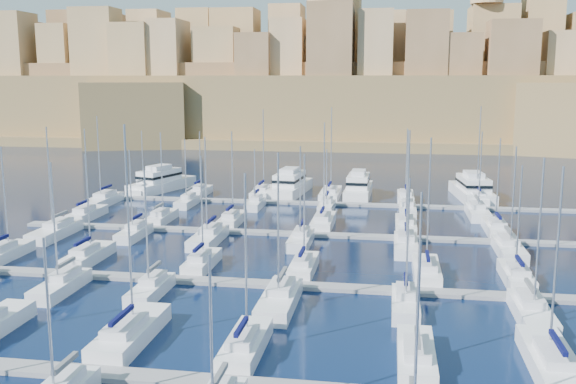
% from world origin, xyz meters
% --- Properties ---
extents(ground, '(600.00, 600.00, 0.00)m').
position_xyz_m(ground, '(0.00, 0.00, 0.00)').
color(ground, black).
rests_on(ground, ground).
extents(pontoon_mid_near, '(84.00, 2.00, 0.40)m').
position_xyz_m(pontoon_mid_near, '(0.00, -12.00, 0.20)').
color(pontoon_mid_near, slate).
rests_on(pontoon_mid_near, ground).
extents(pontoon_mid_far, '(84.00, 2.00, 0.40)m').
position_xyz_m(pontoon_mid_far, '(0.00, 10.00, 0.20)').
color(pontoon_mid_far, slate).
rests_on(pontoon_mid_far, ground).
extents(pontoon_far, '(84.00, 2.00, 0.40)m').
position_xyz_m(pontoon_far, '(0.00, 32.00, 0.20)').
color(pontoon_far, slate).
rests_on(pontoon_far, ground).
extents(sailboat_2, '(3.19, 10.63, 17.98)m').
position_xyz_m(sailboat_2, '(-10.72, -27.81, 0.79)').
color(sailboat_2, white).
rests_on(sailboat_2, ground).
extents(sailboat_3, '(2.71, 9.03, 14.47)m').
position_xyz_m(sailboat_3, '(-0.94, -28.60, 0.75)').
color(sailboat_3, white).
rests_on(sailboat_3, ground).
extents(sailboat_4, '(2.75, 9.16, 13.40)m').
position_xyz_m(sailboat_4, '(12.12, -28.53, 0.74)').
color(sailboat_4, white).
rests_on(sailboat_4, ground).
extents(sailboat_5, '(3.16, 10.52, 15.41)m').
position_xyz_m(sailboat_5, '(21.88, -27.87, 0.77)').
color(sailboat_5, white).
rests_on(sailboat_5, ground).
extents(sailboat_12, '(2.53, 8.45, 13.66)m').
position_xyz_m(sailboat_12, '(-35.09, -6.88, 0.74)').
color(sailboat_12, white).
rests_on(sailboat_12, ground).
extents(sailboat_13, '(2.76, 9.19, 12.92)m').
position_xyz_m(sailboat_13, '(-24.82, -6.52, 0.74)').
color(sailboat_13, white).
rests_on(sailboat_13, ground).
extents(sailboat_14, '(2.50, 8.34, 13.07)m').
position_xyz_m(sailboat_14, '(-10.95, -6.94, 0.73)').
color(sailboat_14, white).
rests_on(sailboat_14, ground).
extents(sailboat_15, '(2.55, 8.51, 13.45)m').
position_xyz_m(sailboat_15, '(0.64, -6.85, 0.73)').
color(sailboat_15, white).
rests_on(sailboat_15, ground).
extents(sailboat_16, '(2.81, 9.37, 15.38)m').
position_xyz_m(sailboat_16, '(13.98, -6.43, 0.76)').
color(sailboat_16, white).
rests_on(sailboat_16, ground).
extents(sailboat_17, '(2.65, 8.82, 12.70)m').
position_xyz_m(sailboat_17, '(23.23, -6.70, 0.73)').
color(sailboat_17, white).
rests_on(sailboat_17, ground).
extents(sailboat_19, '(2.60, 8.67, 13.55)m').
position_xyz_m(sailboat_19, '(-22.48, -17.23, 0.74)').
color(sailboat_19, white).
rests_on(sailboat_19, ground).
extents(sailboat_20, '(2.41, 8.05, 12.98)m').
position_xyz_m(sailboat_20, '(-13.16, -16.92, 0.73)').
color(sailboat_20, white).
rests_on(sailboat_20, ground).
extents(sailboat_21, '(3.05, 10.17, 14.98)m').
position_xyz_m(sailboat_21, '(-0.08, -17.96, 0.76)').
color(sailboat_21, white).
rests_on(sailboat_21, ground).
extents(sailboat_22, '(2.47, 8.25, 12.78)m').
position_xyz_m(sailboat_22, '(11.55, -17.02, 0.73)').
color(sailboat_22, white).
rests_on(sailboat_22, ground).
extents(sailboat_23, '(2.82, 9.41, 14.93)m').
position_xyz_m(sailboat_23, '(22.60, -17.59, 0.75)').
color(sailboat_23, white).
rests_on(sailboat_23, ground).
extents(sailboat_24, '(2.69, 8.98, 14.01)m').
position_xyz_m(sailboat_24, '(-35.83, 15.38, 0.74)').
color(sailboat_24, white).
rests_on(sailboat_24, ground).
extents(sailboat_25, '(2.45, 8.17, 13.68)m').
position_xyz_m(sailboat_25, '(-23.69, 14.98, 0.74)').
color(sailboat_25, white).
rests_on(sailboat_25, ground).
extents(sailboat_26, '(2.58, 8.60, 13.93)m').
position_xyz_m(sailboat_26, '(-12.98, 15.19, 0.74)').
color(sailboat_26, white).
rests_on(sailboat_26, ground).
extents(sailboat_27, '(2.88, 9.60, 15.33)m').
position_xyz_m(sailboat_27, '(0.45, 15.68, 0.76)').
color(sailboat_27, white).
rests_on(sailboat_27, ground).
extents(sailboat_28, '(2.86, 9.54, 14.42)m').
position_xyz_m(sailboat_28, '(12.21, 15.65, 0.75)').
color(sailboat_28, white).
rests_on(sailboat_28, ground).
extents(sailboat_29, '(2.81, 9.38, 13.45)m').
position_xyz_m(sailboat_29, '(24.54, 15.57, 0.74)').
color(sailboat_29, white).
rests_on(sailboat_29, ground).
extents(sailboat_30, '(3.09, 10.30, 15.25)m').
position_xyz_m(sailboat_30, '(-34.77, 3.97, 0.76)').
color(sailboat_30, white).
rests_on(sailboat_30, ground).
extents(sailboat_31, '(2.43, 8.09, 12.27)m').
position_xyz_m(sailboat_31, '(-23.97, 5.06, 0.72)').
color(sailboat_31, white).
rests_on(sailboat_31, ground).
extents(sailboat_32, '(3.06, 10.19, 14.25)m').
position_xyz_m(sailboat_32, '(-13.34, 4.03, 0.76)').
color(sailboat_32, white).
rests_on(sailboat_32, ground).
extents(sailboat_33, '(2.60, 8.66, 13.16)m').
position_xyz_m(sailboat_33, '(-1.30, 4.78, 0.73)').
color(sailboat_33, white).
rests_on(sailboat_33, ground).
extents(sailboat_34, '(2.87, 9.55, 13.80)m').
position_xyz_m(sailboat_34, '(12.00, 4.34, 0.75)').
color(sailboat_34, white).
rests_on(sailboat_34, ground).
extents(sailboat_35, '(2.91, 9.69, 13.62)m').
position_xyz_m(sailboat_35, '(24.36, 4.28, 0.75)').
color(sailboat_35, white).
rests_on(sailboat_35, ground).
extents(sailboat_36, '(2.34, 7.79, 12.01)m').
position_xyz_m(sailboat_36, '(-35.43, 36.79, 0.72)').
color(sailboat_36, white).
rests_on(sailboat_36, ground).
extents(sailboat_37, '(2.54, 8.46, 12.01)m').
position_xyz_m(sailboat_37, '(-24.53, 37.12, 0.72)').
color(sailboat_37, white).
rests_on(sailboat_37, ground).
extents(sailboat_38, '(3.06, 10.21, 16.01)m').
position_xyz_m(sailboat_38, '(-12.92, 37.98, 0.77)').
color(sailboat_38, white).
rests_on(sailboat_38, ground).
extents(sailboat_39, '(3.27, 10.90, 16.46)m').
position_xyz_m(sailboat_39, '(-0.67, 38.32, 0.78)').
color(sailboat_39, white).
rests_on(sailboat_39, ground).
extents(sailboat_40, '(2.76, 9.20, 12.96)m').
position_xyz_m(sailboat_40, '(12.58, 37.49, 0.74)').
color(sailboat_40, white).
rests_on(sailboat_40, ground).
extents(sailboat_41, '(3.02, 10.07, 16.85)m').
position_xyz_m(sailboat_41, '(24.71, 37.91, 0.78)').
color(sailboat_41, white).
rests_on(sailboat_41, ground).
extents(sailboat_42, '(3.15, 10.50, 15.38)m').
position_xyz_m(sailboat_42, '(-38.20, 25.88, 0.77)').
color(sailboat_42, white).
rests_on(sailboat_42, ground).
extents(sailboat_43, '(2.29, 7.65, 11.64)m').
position_xyz_m(sailboat_43, '(-23.75, 27.28, 0.71)').
color(sailboat_43, white).
rests_on(sailboat_43, ground).
extents(sailboat_44, '(2.22, 7.40, 10.14)m').
position_xyz_m(sailboat_44, '(-12.04, 27.40, 0.69)').
color(sailboat_44, white).
rests_on(sailboat_44, ground).
extents(sailboat_45, '(2.31, 7.70, 10.38)m').
position_xyz_m(sailboat_45, '(-0.24, 27.25, 0.70)').
color(sailboat_45, white).
rests_on(sailboat_45, ground).
extents(sailboat_46, '(2.59, 8.63, 13.59)m').
position_xyz_m(sailboat_46, '(12.69, 26.80, 0.74)').
color(sailboat_46, white).
rests_on(sailboat_46, ground).
extents(sailboat_47, '(2.97, 9.90, 13.59)m').
position_xyz_m(sailboat_47, '(23.37, 26.17, 0.75)').
color(sailboat_47, white).
rests_on(sailboat_47, ground).
extents(motor_yacht_a, '(9.37, 16.45, 5.25)m').
position_xyz_m(motor_yacht_a, '(-33.44, 41.09, 1.73)').
color(motor_yacht_a, white).
rests_on(motor_yacht_a, ground).
extents(motor_yacht_b, '(6.37, 16.43, 5.25)m').
position_xyz_m(motor_yacht_b, '(-8.43, 41.20, 1.73)').
color(motor_yacht_b, white).
rests_on(motor_yacht_b, ground).
extents(motor_yacht_c, '(4.66, 14.51, 5.25)m').
position_xyz_m(motor_yacht_c, '(4.22, 40.42, 1.73)').
color(motor_yacht_c, white).
rests_on(motor_yacht_c, ground).
extents(motor_yacht_d, '(6.79, 17.33, 5.25)m').
position_xyz_m(motor_yacht_d, '(24.36, 41.62, 1.73)').
color(motor_yacht_d, white).
rests_on(motor_yacht_d, ground).
extents(fortified_city, '(460.00, 108.95, 59.52)m').
position_xyz_m(fortified_city, '(-0.19, 155.26, 14.74)').
color(fortified_city, brown).
rests_on(fortified_city, ground).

